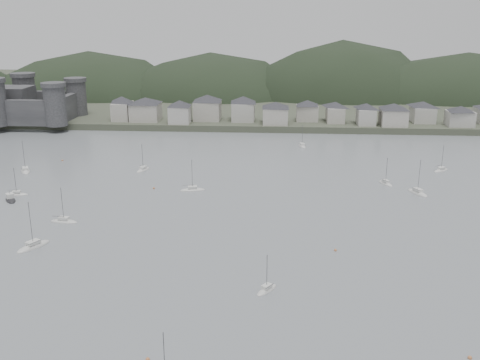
{
  "coord_description": "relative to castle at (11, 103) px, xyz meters",
  "views": [
    {
      "loc": [
        10.51,
        -80.54,
        53.69
      ],
      "look_at": [
        0.0,
        75.0,
        6.0
      ],
      "focal_mm": 41.1,
      "sensor_mm": 36.0,
      "label": 1
    }
  ],
  "objects": [
    {
      "name": "ground",
      "position": [
        120.0,
        -179.8,
        -10.96
      ],
      "size": [
        900.0,
        900.0,
        0.0
      ],
      "primitive_type": "plane",
      "color": "slate",
      "rests_on": "ground"
    },
    {
      "name": "far_shore_land",
      "position": [
        120.0,
        115.2,
        -9.46
      ],
      "size": [
        900.0,
        250.0,
        3.0
      ],
      "primitive_type": "cube",
      "color": "#383D2D",
      "rests_on": "ground"
    },
    {
      "name": "forested_ridge",
      "position": [
        124.83,
        89.6,
        -22.25
      ],
      "size": [
        851.55,
        103.94,
        102.57
      ],
      "color": "black",
      "rests_on": "ground"
    },
    {
      "name": "castle",
      "position": [
        0.0,
        0.0,
        0.0
      ],
      "size": [
        66.0,
        43.0,
        20.0
      ],
      "color": "#2F2F31",
      "rests_on": "far_shore_land"
    },
    {
      "name": "waterfront_town",
      "position": [
        170.59,
        3.54,
        -2.3
      ],
      "size": [
        451.48,
        28.46,
        12.92
      ],
      "color": "#A19D93",
      "rests_on": "far_shore_land"
    },
    {
      "name": "sailboat_lead",
      "position": [
        174.55,
        -95.69,
        -10.79
      ],
      "size": [
        6.23,
        8.8,
        11.61
      ],
      "rotation": [
        0.0,
        0.0,
        0.46
      ],
      "color": "beige",
      "rests_on": "ground"
    },
    {
      "name": "moored_fleet",
      "position": [
        91.39,
        -123.09,
        -10.79
      ],
      "size": [
        256.21,
        177.99,
        12.32
      ],
      "color": "beige",
      "rests_on": "ground"
    },
    {
      "name": "motor_launch_far",
      "position": [
        51.72,
        -110.65,
        -10.67
      ],
      "size": [
        6.28,
        7.38,
        3.74
      ],
      "rotation": [
        0.0,
        0.0,
        3.76
      ],
      "color": "black",
      "rests_on": "ground"
    },
    {
      "name": "mooring_buoys",
      "position": [
        129.95,
        -131.66,
        -10.81
      ],
      "size": [
        170.58,
        121.17,
        0.7
      ],
      "color": "#B46B3C",
      "rests_on": "ground"
    }
  ]
}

